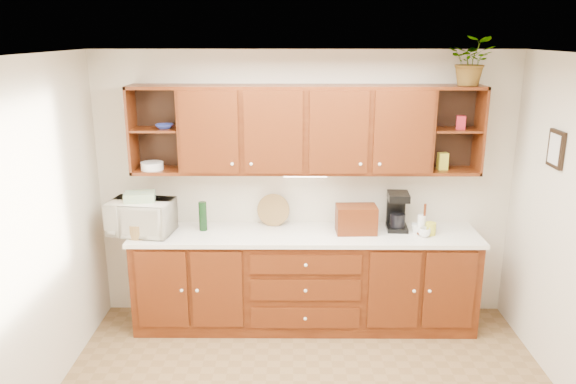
{
  "coord_description": "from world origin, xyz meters",
  "views": [
    {
      "loc": [
        -0.13,
        -3.5,
        2.74
      ],
      "look_at": [
        -0.16,
        1.15,
        1.42
      ],
      "focal_mm": 35.0,
      "sensor_mm": 36.0,
      "label": 1
    }
  ],
  "objects_px": {
    "microwave": "(141,217)",
    "bread_box": "(356,219)",
    "coffee_maker": "(397,211)",
    "potted_plant": "(472,61)"
  },
  "relations": [
    {
      "from": "coffee_maker",
      "to": "potted_plant",
      "type": "bearing_deg",
      "value": 1.53
    },
    {
      "from": "bread_box",
      "to": "potted_plant",
      "type": "distance_m",
      "value": 1.74
    },
    {
      "from": "coffee_maker",
      "to": "microwave",
      "type": "bearing_deg",
      "value": -172.87
    },
    {
      "from": "microwave",
      "to": "coffee_maker",
      "type": "height_order",
      "value": "coffee_maker"
    },
    {
      "from": "coffee_maker",
      "to": "potted_plant",
      "type": "xyz_separation_m",
      "value": [
        0.58,
        -0.02,
        1.39
      ]
    },
    {
      "from": "bread_box",
      "to": "potted_plant",
      "type": "relative_size",
      "value": 0.87
    },
    {
      "from": "bread_box",
      "to": "potted_plant",
      "type": "height_order",
      "value": "potted_plant"
    },
    {
      "from": "microwave",
      "to": "bread_box",
      "type": "relative_size",
      "value": 1.53
    },
    {
      "from": "bread_box",
      "to": "potted_plant",
      "type": "bearing_deg",
      "value": 2.98
    },
    {
      "from": "bread_box",
      "to": "microwave",
      "type": "bearing_deg",
      "value": 178.83
    }
  ]
}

